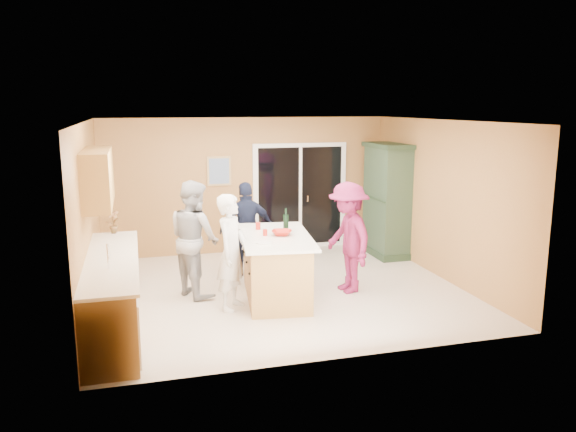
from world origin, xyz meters
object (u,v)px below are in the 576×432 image
object	(u,v)px
woman_white	(232,252)
woman_magenta	(348,238)
woman_navy	(247,229)
kitchen_island	(276,269)
green_hutch	(387,201)
woman_grey	(194,238)

from	to	relation	value
woman_white	woman_magenta	xyz separation A→B (m)	(1.84, 0.28, 0.03)
woman_navy	kitchen_island	bearing A→B (deg)	94.39
kitchen_island	woman_magenta	xyz separation A→B (m)	(1.15, 0.05, 0.40)
green_hutch	woman_navy	bearing A→B (deg)	-168.83
kitchen_island	woman_navy	size ratio (longest dim) A/B	1.23
woman_white	woman_grey	xyz separation A→B (m)	(-0.44, 0.75, 0.06)
green_hutch	woman_white	size ratio (longest dim) A/B	1.30
green_hutch	woman_navy	distance (m)	2.88
woman_white	woman_grey	distance (m)	0.87
kitchen_island	woman_grey	world-z (taller)	woman_grey
woman_white	green_hutch	bearing A→B (deg)	-24.17
green_hutch	woman_magenta	xyz separation A→B (m)	(-1.50, -1.83, -0.19)
woman_white	kitchen_island	bearing A→B (deg)	-38.00
kitchen_island	woman_grey	size ratio (longest dim) A/B	1.11
woman_white	woman_navy	bearing A→B (deg)	14.87
green_hutch	woman_grey	distance (m)	4.02
kitchen_island	woman_magenta	size ratio (longest dim) A/B	1.15
woman_grey	woman_magenta	bearing A→B (deg)	-126.72
green_hutch	woman_grey	world-z (taller)	green_hutch
green_hutch	kitchen_island	bearing A→B (deg)	-144.71
kitchen_island	woman_white	xyz separation A→B (m)	(-0.69, -0.23, 0.37)
woman_navy	green_hutch	bearing A→B (deg)	-171.57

